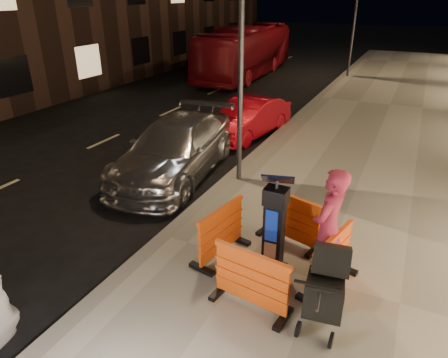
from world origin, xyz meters
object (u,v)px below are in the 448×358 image
at_px(barrier_back, 290,219).
at_px(bus_doubledecker, 246,76).
at_px(car_silver, 177,174).
at_px(man, 328,229).
at_px(barrier_front, 251,280).
at_px(parking_kiosk, 274,226).
at_px(car_red, 248,135).
at_px(barrier_kerbside, 221,232).
at_px(stroller, 325,291).
at_px(barrier_bldgside, 331,261).

distance_m(barrier_back, bus_doubledecker, 17.03).
bearing_deg(car_silver, man, -39.01).
height_order(barrier_front, barrier_back, same).
xyz_separation_m(parking_kiosk, car_red, (-3.21, 6.66, -1.01)).
bearing_deg(barrier_back, bus_doubledecker, 131.08).
distance_m(car_silver, car_red, 3.76).
xyz_separation_m(car_red, bus_doubledecker, (-4.15, 9.64, 0.00)).
bearing_deg(man, barrier_front, -26.16).
relative_size(barrier_kerbside, car_silver, 0.25).
distance_m(car_silver, stroller, 6.08).
height_order(barrier_front, man, man).
bearing_deg(car_silver, car_red, 75.32).
bearing_deg(barrier_front, stroller, 15.71).
bearing_deg(barrier_bldgside, car_silver, 72.25).
height_order(parking_kiosk, barrier_kerbside, parking_kiosk).
height_order(car_red, man, man).
height_order(car_silver, man, man).
relative_size(barrier_front, barrier_bldgside, 1.00).
distance_m(parking_kiosk, stroller, 1.34).
bearing_deg(parking_kiosk, barrier_bldgside, 12.48).
bearing_deg(car_red, parking_kiosk, -55.27).
relative_size(car_silver, stroller, 4.43).
relative_size(barrier_bldgside, bus_doubledecker, 0.13).
bearing_deg(man, parking_kiosk, -71.19).
height_order(parking_kiosk, bus_doubledecker, parking_kiosk).
xyz_separation_m(barrier_back, bus_doubledecker, (-7.36, 15.35, -0.63)).
bearing_deg(barrier_back, barrier_bldgside, -29.52).
xyz_separation_m(barrier_front, stroller, (1.02, 0.15, 0.08)).
distance_m(parking_kiosk, car_silver, 4.84).
xyz_separation_m(barrier_back, barrier_kerbside, (-0.95, -0.95, 0.00)).
relative_size(car_silver, car_red, 1.33).
bearing_deg(barrier_front, barrier_back, 97.48).
height_order(parking_kiosk, barrier_front, parking_kiosk).
bearing_deg(car_red, barrier_front, -58.13).
bearing_deg(stroller, barrier_bldgside, 87.31).
relative_size(car_silver, man, 2.50).
relative_size(barrier_bldgside, stroller, 1.10).
bearing_deg(barrier_kerbside, car_silver, 53.71).
height_order(parking_kiosk, car_silver, parking_kiosk).
xyz_separation_m(parking_kiosk, car_silver, (-3.71, 2.94, -1.01)).
bearing_deg(barrier_kerbside, barrier_back, -34.52).
bearing_deg(barrier_front, car_silver, 141.15).
distance_m(bus_doubledecker, man, 18.19).
relative_size(barrier_back, barrier_kerbside, 1.00).
relative_size(barrier_kerbside, bus_doubledecker, 0.13).
bearing_deg(parking_kiosk, car_red, 128.20).
xyz_separation_m(barrier_front, barrier_bldgside, (0.95, 0.95, 0.00)).
relative_size(parking_kiosk, car_silver, 0.35).
bearing_deg(bus_doubledecker, car_red, -69.09).
distance_m(barrier_kerbside, car_red, 7.06).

